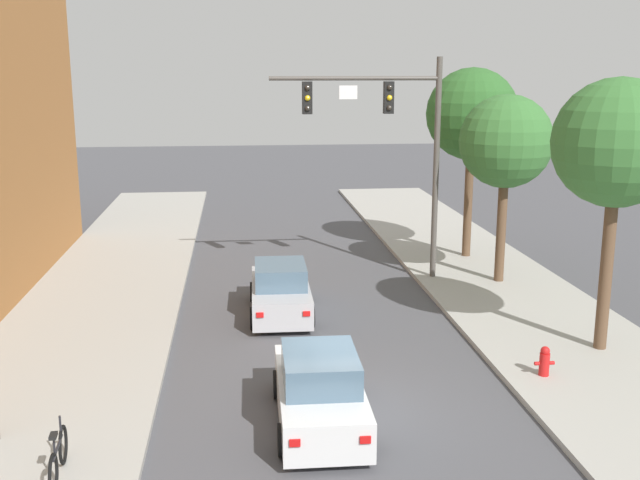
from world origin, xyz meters
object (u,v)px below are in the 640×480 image
(car_lead_silver, at_px, (280,291))
(street_tree_second, at_px, (506,142))
(street_tree_nearest, at_px, (617,144))
(traffic_signal_mast, at_px, (391,129))
(fire_hydrant, at_px, (545,361))
(car_following_white, at_px, (320,391))
(bicycle_leaning, at_px, (58,458))
(street_tree_third, at_px, (472,115))

(car_lead_silver, bearing_deg, street_tree_second, 17.28)
(street_tree_nearest, bearing_deg, traffic_signal_mast, 119.36)
(fire_hydrant, relative_size, street_tree_nearest, 0.10)
(car_following_white, distance_m, fire_hydrant, 5.74)
(bicycle_leaning, xyz_separation_m, street_tree_third, (12.06, 15.14, 5.04))
(car_following_white, relative_size, fire_hydrant, 5.93)
(fire_hydrant, relative_size, street_tree_third, 0.10)
(car_lead_silver, bearing_deg, street_tree_nearest, -27.13)
(car_lead_silver, xyz_separation_m, car_following_white, (0.38, -7.29, 0.00))
(fire_hydrant, bearing_deg, traffic_signal_mast, 102.33)
(street_tree_nearest, height_order, street_tree_second, street_tree_nearest)
(traffic_signal_mast, bearing_deg, fire_hydrant, -77.67)
(fire_hydrant, bearing_deg, car_following_white, -164.00)
(car_following_white, xyz_separation_m, street_tree_nearest, (7.68, 3.16, 4.70))
(fire_hydrant, distance_m, street_tree_third, 12.86)
(bicycle_leaning, relative_size, street_tree_third, 0.25)
(car_following_white, height_order, street_tree_nearest, street_tree_nearest)
(bicycle_leaning, bearing_deg, fire_hydrant, 18.46)
(street_tree_second, bearing_deg, street_tree_nearest, -86.32)
(street_tree_third, bearing_deg, street_tree_nearest, -87.39)
(traffic_signal_mast, xyz_separation_m, fire_hydrant, (1.94, -8.89, -4.79))
(bicycle_leaning, xyz_separation_m, street_tree_nearest, (12.52, 5.03, 4.88))
(fire_hydrant, height_order, street_tree_second, street_tree_second)
(traffic_signal_mast, height_order, street_tree_third, traffic_signal_mast)
(fire_hydrant, bearing_deg, street_tree_third, 81.67)
(street_tree_nearest, distance_m, street_tree_second, 6.54)
(fire_hydrant, bearing_deg, street_tree_nearest, 35.96)
(car_lead_silver, bearing_deg, street_tree_third, 38.21)
(traffic_signal_mast, bearing_deg, street_tree_second, -12.28)
(bicycle_leaning, distance_m, street_tree_second, 17.27)
(car_following_white, relative_size, street_tree_third, 0.59)
(car_following_white, xyz_separation_m, street_tree_second, (7.26, 9.66, 4.16))
(car_lead_silver, height_order, fire_hydrant, car_lead_silver)
(bicycle_leaning, bearing_deg, street_tree_second, 43.64)
(car_following_white, distance_m, street_tree_third, 15.87)
(fire_hydrant, bearing_deg, street_tree_second, 77.76)
(traffic_signal_mast, relative_size, street_tree_nearest, 1.09)
(traffic_signal_mast, relative_size, car_following_white, 1.76)
(traffic_signal_mast, distance_m, street_tree_second, 3.81)
(car_lead_silver, relative_size, car_following_white, 1.00)
(traffic_signal_mast, relative_size, street_tree_third, 1.04)
(street_tree_nearest, bearing_deg, fire_hydrant, -144.04)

